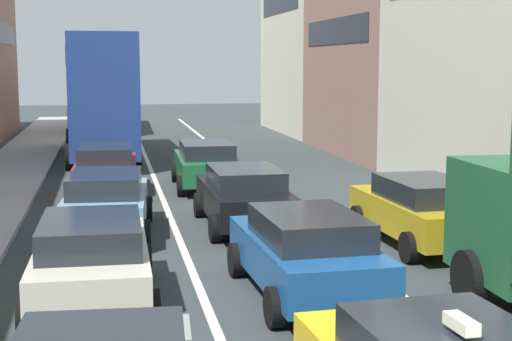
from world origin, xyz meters
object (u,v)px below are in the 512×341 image
object	(u,v)px
sedan_right_lane_behind_truck	(422,209)
sedan_left_lane_fourth	(106,168)
sedan_centre_lane_second	(306,251)
coupe_centre_lane_fourth	(207,163)
hatchback_centre_lane_third	(244,195)
sedan_left_lane_third	(106,202)
bus_mid_queue_primary	(99,91)
bus_far_queue_secondary	(107,100)
wagon_left_lane_second	(92,258)

from	to	relation	value
sedan_right_lane_behind_truck	sedan_left_lane_fourth	bearing A→B (deg)	38.14
sedan_centre_lane_second	coupe_centre_lane_fourth	size ratio (longest dim) A/B	1.01
hatchback_centre_lane_third	sedan_right_lane_behind_truck	xyz separation A→B (m)	(3.54, -2.50, 0.00)
sedan_centre_lane_second	sedan_left_lane_third	world-z (taller)	same
sedan_left_lane_third	sedan_right_lane_behind_truck	size ratio (longest dim) A/B	1.01
sedan_left_lane_third	hatchback_centre_lane_third	bearing A→B (deg)	-81.68
coupe_centre_lane_fourth	bus_mid_queue_primary	world-z (taller)	bus_mid_queue_primary
sedan_centre_lane_second	coupe_centre_lane_fourth	xyz separation A→B (m)	(-0.23, 11.82, 0.00)
coupe_centre_lane_fourth	bus_far_queue_secondary	distance (m)	23.03
wagon_left_lane_second	sedan_right_lane_behind_truck	size ratio (longest dim) A/B	0.99
sedan_left_lane_third	wagon_left_lane_second	bearing A→B (deg)	-178.60
sedan_left_lane_fourth	bus_mid_queue_primary	size ratio (longest dim) A/B	0.41
wagon_left_lane_second	sedan_left_lane_third	size ratio (longest dim) A/B	0.98
sedan_left_lane_fourth	coupe_centre_lane_fourth	bearing A→B (deg)	-79.13
sedan_centre_lane_second	sedan_right_lane_behind_truck	distance (m)	4.73
sedan_centre_lane_second	hatchback_centre_lane_third	distance (m)	5.73
wagon_left_lane_second	sedan_left_lane_third	bearing A→B (deg)	-1.82
wagon_left_lane_second	coupe_centre_lane_fourth	bearing A→B (deg)	-15.49
sedan_left_lane_third	bus_mid_queue_primary	xyz separation A→B (m)	(-0.26, 14.63, 2.03)
sedan_left_lane_fourth	bus_far_queue_secondary	bearing A→B (deg)	1.71
sedan_left_lane_third	bus_mid_queue_primary	world-z (taller)	bus_mid_queue_primary
wagon_left_lane_second	sedan_right_lane_behind_truck	world-z (taller)	same
sedan_centre_lane_second	hatchback_centre_lane_third	world-z (taller)	same
sedan_left_lane_fourth	sedan_left_lane_third	bearing A→B (deg)	-178.02
hatchback_centre_lane_third	bus_far_queue_secondary	xyz separation A→B (m)	(-3.22, 28.89, 0.96)
wagon_left_lane_second	coupe_centre_lane_fourth	xyz separation A→B (m)	(3.37, 11.63, 0.00)
wagon_left_lane_second	sedan_left_lane_third	xyz separation A→B (m)	(0.23, 5.28, 0.00)
sedan_right_lane_behind_truck	bus_far_queue_secondary	xyz separation A→B (m)	(-6.76, 31.40, 0.96)
sedan_right_lane_behind_truck	bus_far_queue_secondary	size ratio (longest dim) A/B	0.41
sedan_left_lane_third	sedan_left_lane_fourth	xyz separation A→B (m)	(-0.01, 5.85, 0.00)
sedan_centre_lane_second	sedan_right_lane_behind_truck	world-z (taller)	same
sedan_right_lane_behind_truck	sedan_left_lane_third	bearing A→B (deg)	69.75
sedan_right_lane_behind_truck	bus_mid_queue_primary	world-z (taller)	bus_mid_queue_primary
sedan_centre_lane_second	sedan_left_lane_fourth	world-z (taller)	same
wagon_left_lane_second	sedan_left_lane_third	world-z (taller)	same
hatchback_centre_lane_third	coupe_centre_lane_fourth	bearing A→B (deg)	0.99
bus_mid_queue_primary	hatchback_centre_lane_third	bearing A→B (deg)	-168.67
coupe_centre_lane_fourth	sedan_left_lane_fourth	xyz separation A→B (m)	(-3.15, -0.50, 0.00)
hatchback_centre_lane_third	bus_mid_queue_primary	bearing A→B (deg)	13.46
coupe_centre_lane_fourth	sedan_right_lane_behind_truck	xyz separation A→B (m)	(3.69, -8.60, 0.00)
bus_mid_queue_primary	bus_far_queue_secondary	distance (m)	14.56
hatchback_centre_lane_third	coupe_centre_lane_fourth	xyz separation A→B (m)	(-0.15, 6.09, 0.00)
wagon_left_lane_second	sedan_left_lane_third	distance (m)	5.29
coupe_centre_lane_fourth	sedan_centre_lane_second	bearing A→B (deg)	-177.42
bus_mid_queue_primary	wagon_left_lane_second	bearing A→B (deg)	177.58
sedan_centre_lane_second	hatchback_centre_lane_third	bearing A→B (deg)	-1.43
coupe_centre_lane_fourth	sedan_left_lane_fourth	size ratio (longest dim) A/B	1.00
bus_mid_queue_primary	coupe_centre_lane_fourth	bearing A→B (deg)	-160.22
hatchback_centre_lane_third	sedan_right_lane_behind_truck	world-z (taller)	same
wagon_left_lane_second	bus_far_queue_secondary	xyz separation A→B (m)	(0.29, 34.43, 0.96)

